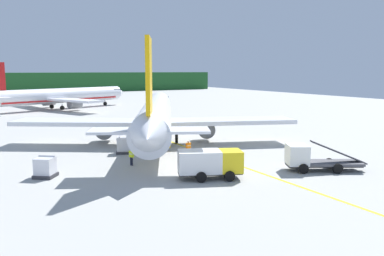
{
  "coord_description": "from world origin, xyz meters",
  "views": [
    {
      "loc": [
        5.08,
        -23.11,
        9.11
      ],
      "look_at": [
        27.87,
        17.33,
        2.36
      ],
      "focal_mm": 37.28,
      "sensor_mm": 36.0,
      "label": 1
    }
  ],
  "objects_px": {
    "cargo_container_near": "(124,145)",
    "cargo_container_mid": "(45,167)",
    "service_truck_catering": "(210,162)",
    "crew_marshaller": "(188,147)",
    "service_truck_fuel": "(311,158)",
    "airliner_foreground": "(156,116)",
    "crew_loader_left": "(131,156)",
    "airliner_mid_apron": "(60,96)"
  },
  "relations": [
    {
      "from": "airliner_mid_apron",
      "to": "cargo_container_near",
      "type": "bearing_deg",
      "value": -94.35
    },
    {
      "from": "airliner_foreground",
      "to": "airliner_mid_apron",
      "type": "bearing_deg",
      "value": 91.98
    },
    {
      "from": "service_truck_catering",
      "to": "cargo_container_near",
      "type": "relative_size",
      "value": 2.69
    },
    {
      "from": "airliner_mid_apron",
      "to": "service_truck_fuel",
      "type": "height_order",
      "value": "airliner_mid_apron"
    },
    {
      "from": "service_truck_catering",
      "to": "crew_marshaller",
      "type": "bearing_deg",
      "value": 73.07
    },
    {
      "from": "service_truck_fuel",
      "to": "service_truck_catering",
      "type": "distance_m",
      "value": 9.73
    },
    {
      "from": "service_truck_catering",
      "to": "cargo_container_mid",
      "type": "xyz_separation_m",
      "value": [
        -12.07,
        7.31,
        -0.56
      ]
    },
    {
      "from": "crew_marshaller",
      "to": "cargo_container_near",
      "type": "bearing_deg",
      "value": 136.94
    },
    {
      "from": "airliner_mid_apron",
      "to": "service_truck_catering",
      "type": "distance_m",
      "value": 69.25
    },
    {
      "from": "service_truck_fuel",
      "to": "cargo_container_near",
      "type": "height_order",
      "value": "service_truck_fuel"
    },
    {
      "from": "airliner_foreground",
      "to": "service_truck_fuel",
      "type": "xyz_separation_m",
      "value": [
        6.27,
        -20.38,
        -2.23
      ]
    },
    {
      "from": "cargo_container_near",
      "to": "cargo_container_mid",
      "type": "bearing_deg",
      "value": -146.22
    },
    {
      "from": "airliner_mid_apron",
      "to": "crew_loader_left",
      "type": "relative_size",
      "value": 22.41
    },
    {
      "from": "service_truck_catering",
      "to": "crew_marshaller",
      "type": "distance_m",
      "value": 8.88
    },
    {
      "from": "cargo_container_mid",
      "to": "cargo_container_near",
      "type": "bearing_deg",
      "value": 33.78
    },
    {
      "from": "service_truck_fuel",
      "to": "cargo_container_near",
      "type": "relative_size",
      "value": 3.29
    },
    {
      "from": "airliner_foreground",
      "to": "airliner_mid_apron",
      "type": "relative_size",
      "value": 1.06
    },
    {
      "from": "airliner_foreground",
      "to": "crew_loader_left",
      "type": "relative_size",
      "value": 23.8
    },
    {
      "from": "service_truck_fuel",
      "to": "crew_loader_left",
      "type": "relative_size",
      "value": 4.33
    },
    {
      "from": "service_truck_catering",
      "to": "cargo_container_mid",
      "type": "relative_size",
      "value": 2.5
    },
    {
      "from": "service_truck_fuel",
      "to": "cargo_container_near",
      "type": "bearing_deg",
      "value": 127.97
    },
    {
      "from": "service_truck_fuel",
      "to": "crew_loader_left",
      "type": "height_order",
      "value": "service_truck_fuel"
    },
    {
      "from": "service_truck_fuel",
      "to": "service_truck_catering",
      "type": "bearing_deg",
      "value": 166.86
    },
    {
      "from": "airliner_foreground",
      "to": "cargo_container_mid",
      "type": "height_order",
      "value": "airliner_foreground"
    },
    {
      "from": "service_truck_fuel",
      "to": "crew_marshaller",
      "type": "relative_size",
      "value": 4.11
    },
    {
      "from": "service_truck_fuel",
      "to": "crew_loader_left",
      "type": "distance_m",
      "value": 16.83
    },
    {
      "from": "airliner_foreground",
      "to": "service_truck_fuel",
      "type": "height_order",
      "value": "airliner_foreground"
    },
    {
      "from": "crew_marshaller",
      "to": "airliner_foreground",
      "type": "bearing_deg",
      "value": 86.33
    },
    {
      "from": "service_truck_fuel",
      "to": "service_truck_catering",
      "type": "relative_size",
      "value": 1.22
    },
    {
      "from": "airliner_mid_apron",
      "to": "service_truck_catering",
      "type": "xyz_separation_m",
      "value": [
        -1.44,
        -69.22,
        -1.65
      ]
    },
    {
      "from": "cargo_container_near",
      "to": "crew_marshaller",
      "type": "distance_m",
      "value": 7.37
    },
    {
      "from": "service_truck_catering",
      "to": "crew_marshaller",
      "type": "height_order",
      "value": "service_truck_catering"
    },
    {
      "from": "crew_loader_left",
      "to": "cargo_container_near",
      "type": "bearing_deg",
      "value": 77.31
    },
    {
      "from": "crew_marshaller",
      "to": "cargo_container_mid",
      "type": "bearing_deg",
      "value": -175.43
    },
    {
      "from": "cargo_container_near",
      "to": "crew_loader_left",
      "type": "xyz_separation_m",
      "value": [
        -1.3,
        -5.78,
        0.02
      ]
    },
    {
      "from": "airliner_foreground",
      "to": "crew_loader_left",
      "type": "xyz_separation_m",
      "value": [
        -7.31,
        -10.44,
        -2.43
      ]
    },
    {
      "from": "airliner_mid_apron",
      "to": "cargo_container_mid",
      "type": "distance_m",
      "value": 63.4
    },
    {
      "from": "service_truck_catering",
      "to": "service_truck_fuel",
      "type": "bearing_deg",
      "value": -13.14
    },
    {
      "from": "crew_loader_left",
      "to": "service_truck_fuel",
      "type": "bearing_deg",
      "value": -36.22
    },
    {
      "from": "service_truck_fuel",
      "to": "cargo_container_mid",
      "type": "relative_size",
      "value": 3.06
    },
    {
      "from": "airliner_mid_apron",
      "to": "service_truck_fuel",
      "type": "xyz_separation_m",
      "value": [
        8.04,
        -71.43,
        -1.91
      ]
    },
    {
      "from": "service_truck_fuel",
      "to": "cargo_container_mid",
      "type": "height_order",
      "value": "service_truck_fuel"
    }
  ]
}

